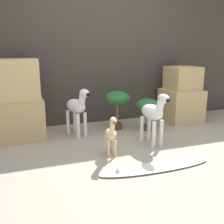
{
  "coord_description": "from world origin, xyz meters",
  "views": [
    {
      "loc": [
        -1.36,
        -2.68,
        1.29
      ],
      "look_at": [
        -0.14,
        0.71,
        0.4
      ],
      "focal_mm": 42.0,
      "sensor_mm": 36.0,
      "label": 1
    }
  ],
  "objects_px": {
    "giraffe_figurine": "(111,133)",
    "potted_palm_back": "(148,106)",
    "surfboard": "(156,167)",
    "potted_palm_front": "(117,100)",
    "zebra_left": "(77,107)",
    "zebra_right": "(154,113)"
  },
  "relations": [
    {
      "from": "zebra_right",
      "to": "giraffe_figurine",
      "type": "height_order",
      "value": "zebra_right"
    },
    {
      "from": "zebra_left",
      "to": "potted_palm_back",
      "type": "distance_m",
      "value": 1.11
    },
    {
      "from": "giraffe_figurine",
      "to": "surfboard",
      "type": "xyz_separation_m",
      "value": [
        0.34,
        -0.51,
        -0.27
      ]
    },
    {
      "from": "potted_palm_back",
      "to": "potted_palm_front",
      "type": "bearing_deg",
      "value": 153.23
    },
    {
      "from": "zebra_left",
      "to": "potted_palm_back",
      "type": "height_order",
      "value": "zebra_left"
    },
    {
      "from": "zebra_left",
      "to": "potted_palm_back",
      "type": "xyz_separation_m",
      "value": [
        1.1,
        -0.11,
        -0.05
      ]
    },
    {
      "from": "potted_palm_front",
      "to": "surfboard",
      "type": "xyz_separation_m",
      "value": [
        -0.11,
        -1.49,
        -0.47
      ]
    },
    {
      "from": "potted_palm_front",
      "to": "zebra_right",
      "type": "bearing_deg",
      "value": -75.93
    },
    {
      "from": "zebra_left",
      "to": "surfboard",
      "type": "xyz_separation_m",
      "value": [
        0.56,
        -1.38,
        -0.43
      ]
    },
    {
      "from": "surfboard",
      "to": "giraffe_figurine",
      "type": "bearing_deg",
      "value": 124.02
    },
    {
      "from": "surfboard",
      "to": "potted_palm_front",
      "type": "bearing_deg",
      "value": 85.94
    },
    {
      "from": "giraffe_figurine",
      "to": "zebra_right",
      "type": "bearing_deg",
      "value": 13.35
    },
    {
      "from": "zebra_right",
      "to": "surfboard",
      "type": "relative_size",
      "value": 0.56
    },
    {
      "from": "zebra_right",
      "to": "potted_palm_back",
      "type": "xyz_separation_m",
      "value": [
        0.22,
        0.61,
        -0.05
      ]
    },
    {
      "from": "giraffe_figurine",
      "to": "surfboard",
      "type": "relative_size",
      "value": 0.39
    },
    {
      "from": "giraffe_figurine",
      "to": "zebra_left",
      "type": "bearing_deg",
      "value": 104.13
    },
    {
      "from": "zebra_left",
      "to": "potted_palm_front",
      "type": "xyz_separation_m",
      "value": [
        0.67,
        0.1,
        0.04
      ]
    },
    {
      "from": "giraffe_figurine",
      "to": "potted_palm_back",
      "type": "distance_m",
      "value": 1.17
    },
    {
      "from": "zebra_left",
      "to": "giraffe_figurine",
      "type": "xyz_separation_m",
      "value": [
        0.22,
        -0.87,
        -0.16
      ]
    },
    {
      "from": "zebra_right",
      "to": "giraffe_figurine",
      "type": "bearing_deg",
      "value": -166.65
    },
    {
      "from": "zebra_right",
      "to": "potted_palm_front",
      "type": "relative_size",
      "value": 1.17
    },
    {
      "from": "zebra_right",
      "to": "giraffe_figurine",
      "type": "xyz_separation_m",
      "value": [
        -0.66,
        -0.16,
        -0.16
      ]
    }
  ]
}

